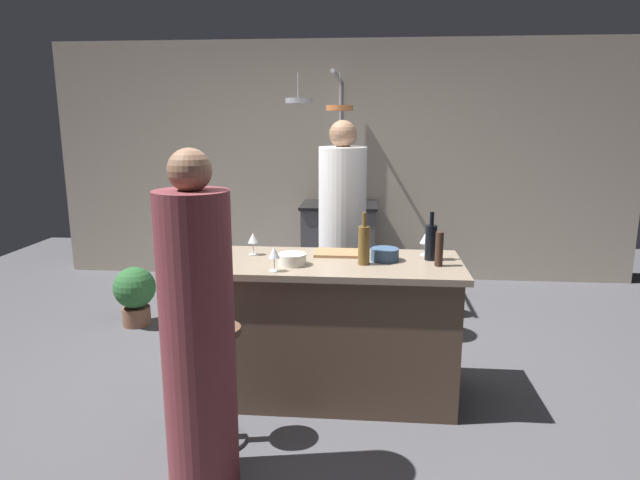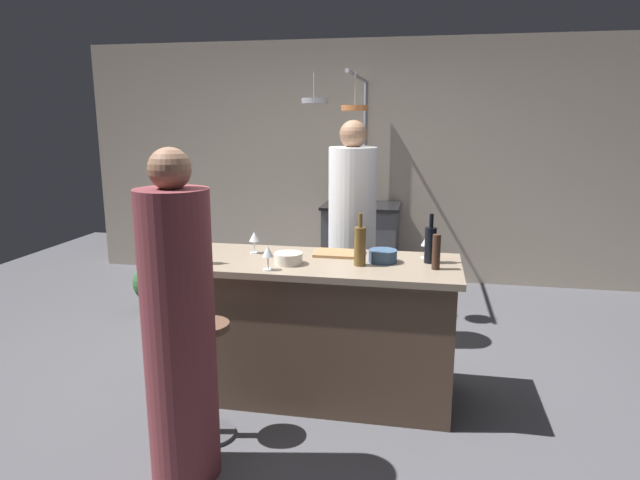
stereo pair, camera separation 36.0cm
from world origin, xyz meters
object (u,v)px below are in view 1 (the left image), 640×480
Objects in this scene: wine_bottle_green at (198,248)px; mixing_bowl_ceramic at (292,259)px; wine_glass_near_right_guest at (274,254)px; bar_stool_left at (219,380)px; chef at (342,242)px; cutting_board at (339,253)px; wine_bottle_dark at (431,242)px; pepper_mill at (439,249)px; potted_plant at (135,292)px; guest_left at (198,337)px; wine_glass_near_left_guest at (425,240)px; wine_bottle_amber at (364,244)px; mixing_bowl_blue at (385,254)px; wine_glass_by_chef at (253,239)px; stove_range at (339,245)px.

wine_bottle_green is 1.75× the size of mixing_bowl_ceramic.
bar_stool_left is at bearing -126.30° from wine_glass_near_right_guest.
bar_stool_left is (-0.59, -1.56, -0.44)m from chef.
cutting_board is 1.04× the size of wine_bottle_dark.
pepper_mill is at bearing -57.62° from chef.
potted_plant is at bearing 175.24° from chef.
bar_stool_left is at bearing -127.52° from cutting_board.
guest_left reaches higher than wine_glass_near_left_guest.
wine_bottle_amber is (0.18, -1.00, 0.21)m from chef.
pepper_mill is at bearing -18.26° from mixing_bowl_blue.
wine_glass_by_chef reaches higher than potted_plant.
stove_range is 2.78× the size of wine_bottle_amber.
bar_stool_left is 1.56m from wine_glass_near_left_guest.
wine_bottle_amber is at bearing -56.15° from cutting_board.
wine_bottle_dark is 0.44m from wine_bottle_amber.
wine_bottle_green is 0.48m from wine_glass_near_right_guest.
pepper_mill is at bearing -0.05° from wine_bottle_amber.
stove_range is at bearing 96.52° from wine_bottle_amber.
cutting_board is 2.19× the size of wine_glass_near_right_guest.
bar_stool_left is 3.24× the size of pepper_mill.
cutting_board is 0.32m from mixing_bowl_blue.
mixing_bowl_blue reaches higher than cutting_board.
bar_stool_left is 4.66× the size of wine_glass_by_chef.
pepper_mill is at bearing -73.62° from stove_range.
potted_plant is at bearing 149.97° from wine_bottle_amber.
wine_glass_near_left_guest is 1.12m from wine_glass_by_chef.
chef reaches higher than wine_glass_near_right_guest.
potted_plant is 2.41m from wine_bottle_amber.
wine_glass_near_left_guest is 1.00× the size of wine_glass_by_chef.
wine_bottle_amber reaches higher than wine_glass_by_chef.
wine_bottle_amber reaches higher than stove_range.
wine_glass_near_right_guest is (-0.97, -0.21, 0.00)m from pepper_mill.
cutting_board is 1.00× the size of wine_bottle_amber.
pepper_mill is 1.44× the size of wine_glass_near_left_guest.
cutting_board is 0.57m from wine_glass_by_chef.
pepper_mill is (2.44, -1.15, 0.71)m from potted_plant.
guest_left is 0.93m from mixing_bowl_ceramic.
wine_bottle_amber is at bearing -141.03° from mixing_bowl_blue.
wine_glass_near_right_guest is (-0.34, -1.21, 0.19)m from chef.
wine_bottle_dark reaches higher than bar_stool_left.
wine_bottle_amber is at bearing 6.63° from mixing_bowl_ceramic.
chef is 1.72m from bar_stool_left.
wine_bottle_dark is 0.88m from mixing_bowl_ceramic.
wine_bottle_amber is at bearing -146.08° from wine_glass_near_left_guest.
chef is 1.00m from wine_glass_by_chef.
guest_left reaches higher than wine_bottle_amber.
chef reaches higher than wine_glass_by_chef.
mixing_bowl_blue is at bearing -70.71° from chef.
guest_left reaches higher than wine_bottle_green.
mixing_bowl_blue is (0.85, -0.07, -0.07)m from wine_glass_by_chef.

